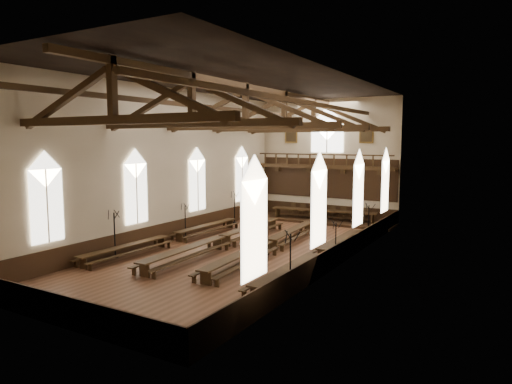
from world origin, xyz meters
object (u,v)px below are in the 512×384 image
at_px(refectory_row_c, 269,243).
at_px(candelabrum_right_mid, 336,249).
at_px(dais, 323,221).
at_px(candelabrum_left_far, 235,214).
at_px(refectory_row_d, 317,254).
at_px(candelabrum_left_near, 115,243).
at_px(candelabrum_right_near, 290,273).
at_px(candelabrum_left_mid, 185,227).
at_px(high_table, 323,211).
at_px(refectory_row_b, 222,239).
at_px(candelabrum_right_far, 368,229).
at_px(refectory_row_a, 171,237).

relative_size(refectory_row_c, candelabrum_right_mid, 6.29).
xyz_separation_m(dais, candelabrum_left_far, (-5.90, -4.08, 0.68)).
bearing_deg(candelabrum_right_mid, dais, 115.14).
xyz_separation_m(refectory_row_d, candelabrum_right_mid, (0.72, 0.89, 0.20)).
relative_size(candelabrum_left_near, candelabrum_right_near, 1.01).
bearing_deg(candelabrum_left_near, dais, 70.32).
distance_m(refectory_row_c, dais, 11.17).
bearing_deg(refectory_row_d, candelabrum_left_near, -156.32).
bearing_deg(candelabrum_left_near, refectory_row_d, 23.68).
height_order(refectory_row_d, candelabrum_left_mid, candelabrum_left_mid).
height_order(high_table, candelabrum_left_mid, candelabrum_left_mid).
height_order(refectory_row_b, dais, refectory_row_b).
xyz_separation_m(candelabrum_left_near, candelabrum_right_far, (11.10, 11.55, -0.07)).
bearing_deg(high_table, refectory_row_c, -84.61).
height_order(candelabrum_left_far, candelabrum_right_near, candelabrum_right_near).
relative_size(refectory_row_d, dais, 1.21).
height_order(candelabrum_left_mid, candelabrum_right_far, candelabrum_right_far).
relative_size(refectory_row_d, candelabrum_left_near, 5.09).
xyz_separation_m(refectory_row_a, candelabrum_right_mid, (10.53, 1.37, 0.20)).
bearing_deg(candelabrum_right_near, high_table, 107.28).
xyz_separation_m(refectory_row_d, high_table, (-4.47, 11.96, 0.37)).
xyz_separation_m(refectory_row_c, candelabrum_right_far, (4.15, 6.16, 0.21)).
xyz_separation_m(candelabrum_left_mid, candelabrum_right_far, (11.10, 5.30, 0.04)).
xyz_separation_m(refectory_row_c, high_table, (-1.05, 11.11, 0.32)).
relative_size(refectory_row_c, refectory_row_d, 1.04).
bearing_deg(refectory_row_a, refectory_row_c, 11.76).
bearing_deg(dais, candelabrum_left_near, -109.68).
xyz_separation_m(dais, high_table, (-0.00, 0.00, 0.77)).
height_order(refectory_row_d, candelabrum_right_far, candelabrum_right_far).
height_order(candelabrum_left_far, candelabrum_right_far, candelabrum_left_far).
distance_m(refectory_row_b, candelabrum_left_mid, 4.11).
xyz_separation_m(refectory_row_a, refectory_row_d, (9.81, 0.49, 0.00)).
height_order(refectory_row_c, candelabrum_right_mid, candelabrum_right_mid).
height_order(refectory_row_b, high_table, high_table).
xyz_separation_m(refectory_row_b, refectory_row_d, (6.48, -0.41, -0.06)).
bearing_deg(candelabrum_right_near, refectory_row_b, 144.42).
bearing_deg(candelabrum_right_mid, candelabrum_left_near, -153.91).
height_order(candelabrum_left_far, candelabrum_right_mid, candelabrum_left_far).
xyz_separation_m(high_table, candelabrum_right_far, (5.20, -4.95, -0.11)).
xyz_separation_m(refectory_row_d, candelabrum_left_far, (-10.38, 7.88, 0.28)).
relative_size(candelabrum_left_far, candelabrum_right_near, 0.95).
xyz_separation_m(candelabrum_left_mid, candelabrum_right_mid, (11.10, -0.82, -0.02)).
relative_size(candelabrum_left_near, candelabrum_right_far, 1.09).
xyz_separation_m(refectory_row_a, dais, (5.34, 12.44, -0.40)).
height_order(refectory_row_c, candelabrum_right_near, candelabrum_right_near).
bearing_deg(refectory_row_b, candelabrum_right_mid, 3.80).
height_order(refectory_row_c, dais, refectory_row_c).
xyz_separation_m(dais, candelabrum_left_near, (-5.90, -16.51, 0.73)).
xyz_separation_m(high_table, candelabrum_right_near, (5.20, -16.70, -0.04)).
relative_size(refectory_row_c, candelabrum_left_far, 5.64).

